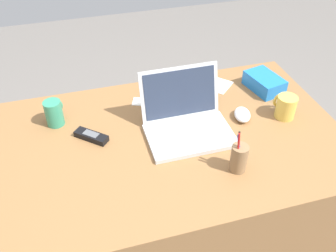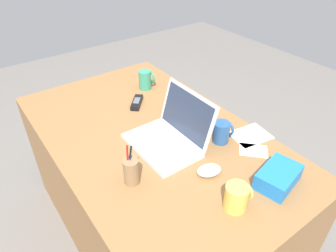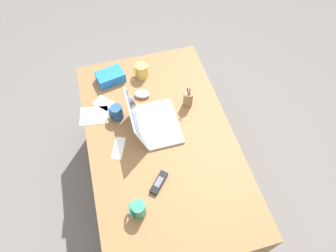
# 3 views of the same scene
# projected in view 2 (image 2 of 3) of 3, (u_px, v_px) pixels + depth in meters

# --- Properties ---
(ground_plane) EXTENTS (6.00, 6.00, 0.00)m
(ground_plane) POSITION_uv_depth(u_px,v_px,m) (155.00, 229.00, 1.84)
(ground_plane) COLOR slate
(desk) EXTENTS (1.45, 0.87, 0.72)m
(desk) POSITION_uv_depth(u_px,v_px,m) (154.00, 187.00, 1.64)
(desk) COLOR olive
(desk) RESTS_ON ground
(laptop) EXTENTS (0.34, 0.28, 0.23)m
(laptop) POSITION_uv_depth(u_px,v_px,m) (170.00, 135.00, 1.35)
(laptop) COLOR silver
(laptop) RESTS_ON desk
(computer_mouse) EXTENTS (0.09, 0.11, 0.04)m
(computer_mouse) POSITION_uv_depth(u_px,v_px,m) (209.00, 170.00, 1.20)
(computer_mouse) COLOR white
(computer_mouse) RESTS_ON desk
(coffee_mug_white) EXTENTS (0.08, 0.08, 0.11)m
(coffee_mug_white) POSITION_uv_depth(u_px,v_px,m) (146.00, 80.00, 1.77)
(coffee_mug_white) COLOR #338C6B
(coffee_mug_white) RESTS_ON desk
(coffee_mug_tall) EXTENTS (0.07, 0.08, 0.10)m
(coffee_mug_tall) POSITION_uv_depth(u_px,v_px,m) (222.00, 132.00, 1.36)
(coffee_mug_tall) COLOR #26518C
(coffee_mug_tall) RESTS_ON desk
(coffee_mug_spare) EXTENTS (0.08, 0.09, 0.10)m
(coffee_mug_spare) POSITION_uv_depth(u_px,v_px,m) (237.00, 197.00, 1.05)
(coffee_mug_spare) COLOR #E0BC4C
(coffee_mug_spare) RESTS_ON desk
(cordless_phone) EXTENTS (0.13, 0.13, 0.03)m
(cordless_phone) POSITION_uv_depth(u_px,v_px,m) (137.00, 102.00, 1.64)
(cordless_phone) COLOR black
(cordless_phone) RESTS_ON desk
(pen_holder) EXTENTS (0.06, 0.06, 0.17)m
(pen_holder) POSITION_uv_depth(u_px,v_px,m) (131.00, 171.00, 1.15)
(pen_holder) COLOR olive
(pen_holder) RESTS_ON desk
(snack_bag) EXTENTS (0.15, 0.20, 0.07)m
(snack_bag) POSITION_uv_depth(u_px,v_px,m) (278.00, 177.00, 1.15)
(snack_bag) COLOR blue
(snack_bag) RESTS_ON desk
(paper_note_near_laptop) EXTENTS (0.15, 0.14, 0.00)m
(paper_note_near_laptop) POSITION_uv_depth(u_px,v_px,m) (253.00, 150.00, 1.33)
(paper_note_near_laptop) COLOR white
(paper_note_near_laptop) RESTS_ON desk
(paper_note_left) EXTENTS (0.16, 0.19, 0.00)m
(paper_note_left) POSITION_uv_depth(u_px,v_px,m) (250.00, 135.00, 1.42)
(paper_note_left) COLOR white
(paper_note_left) RESTS_ON desk
(paper_note_right) EXTENTS (0.16, 0.11, 0.00)m
(paper_note_right) POSITION_uv_depth(u_px,v_px,m) (195.00, 117.00, 1.55)
(paper_note_right) COLOR white
(paper_note_right) RESTS_ON desk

